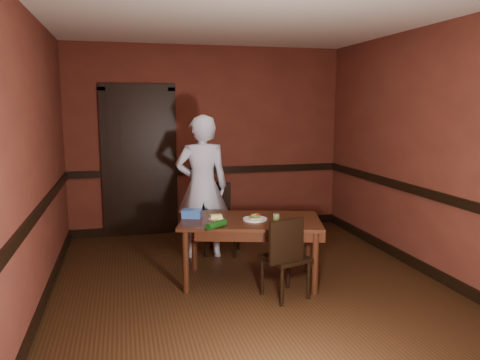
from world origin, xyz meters
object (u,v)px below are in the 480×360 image
dining_table (251,250)px  sandwich_plate (255,218)px  person (202,187)px  sauce_jar (276,217)px  chair_far (223,219)px  cheese_saucer (216,217)px  chair_near (286,256)px  food_tub (192,214)px

dining_table → sandwich_plate: 0.36m
person → sauce_jar: 1.26m
chair_far → cheese_saucer: 1.00m
chair_far → person: bearing=-149.6°
chair_near → sauce_jar: bearing=-110.5°
chair_near → person: person is taller
sauce_jar → cheese_saucer: 0.63m
sauce_jar → person: bearing=117.9°
sandwich_plate → cheese_saucer: size_ratio=1.60×
dining_table → food_tub: 0.73m
chair_near → sandwich_plate: chair_near is taller
dining_table → sauce_jar: size_ratio=18.39×
dining_table → chair_near: size_ratio=1.77×
chair_far → sauce_jar: chair_far is taller
chair_far → sandwich_plate: (0.12, -1.05, 0.25)m
dining_table → sauce_jar: 0.47m
dining_table → food_tub: size_ratio=5.95×
cheese_saucer → food_tub: food_tub is taller
dining_table → chair_far: bearing=111.1°
dining_table → person: (-0.35, 0.97, 0.53)m
sandwich_plate → person: bearing=111.0°
sandwich_plate → food_tub: size_ratio=1.04×
chair_near → sandwich_plate: (-0.18, 0.44, 0.29)m
dining_table → chair_near: (0.22, -0.48, 0.07)m
chair_near → sandwich_plate: bearing=-85.2°
food_tub → sandwich_plate: bearing=-3.3°
person → sandwich_plate: person is taller
sandwich_plate → chair_far: bearing=96.7°
dining_table → cheese_saucer: 0.51m
person → sandwich_plate: size_ratio=6.90×
sandwich_plate → cheese_saucer: sandwich_plate is taller
person → cheese_saucer: 0.90m
dining_table → sandwich_plate: sandwich_plate is taller
cheese_saucer → food_tub: (-0.23, 0.13, 0.02)m
food_tub → cheese_saucer: bearing=-10.7°
chair_near → person: (-0.57, 1.44, 0.46)m
sandwich_plate → sauce_jar: (0.20, -0.10, 0.02)m
person → sauce_jar: bearing=121.7°
dining_table → sauce_jar: sauce_jar is taller
person → food_tub: (-0.24, -0.75, -0.15)m
dining_table → person: person is taller
person → food_tub: 0.80m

